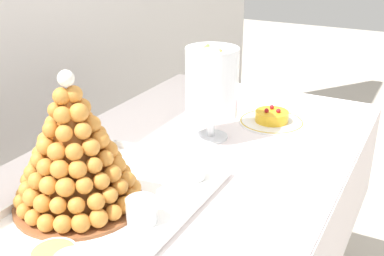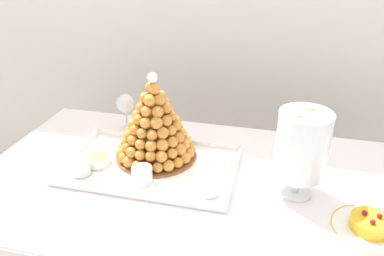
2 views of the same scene
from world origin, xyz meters
TOP-DOWN VIEW (x-y plane):
  - buffet_table at (0.00, 0.00)m, footprint 1.49×0.78m
  - serving_tray at (-0.21, 0.03)m, footprint 0.55×0.34m
  - croquembouche at (-0.21, 0.09)m, footprint 0.27×0.27m
  - dessert_cup_mid_left at (-0.21, -0.06)m, footprint 0.06×0.06m
  - dessert_cup_centre at (-0.00, -0.07)m, footprint 0.05×0.05m
  - macaron_goblet at (0.24, -0.00)m, footprint 0.14×0.14m
  - fruit_tart_plate at (0.42, -0.12)m, footprint 0.20×0.20m

SIDE VIEW (x-z plane):
  - buffet_table at x=0.00m, z-range 0.28..1.05m
  - serving_tray at x=-0.21m, z-range 0.77..0.79m
  - fruit_tart_plate at x=0.42m, z-range 0.76..0.81m
  - dessert_cup_mid_left at x=-0.21m, z-range 0.78..0.83m
  - dessert_cup_centre at x=0.00m, z-range 0.78..0.83m
  - croquembouche at x=-0.21m, z-range 0.75..1.05m
  - macaron_goblet at x=0.24m, z-range 0.80..1.07m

